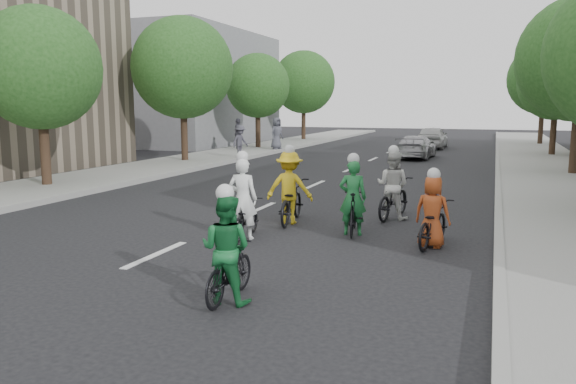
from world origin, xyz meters
The scene contains 23 objects.
ground centered at (0.00, 0.00, 0.00)m, with size 120.00×120.00×0.00m, color black.
sidewalk_left centered at (-8.00, 10.00, 0.07)m, with size 4.00×80.00×0.15m, color gray.
curb_left centered at (-6.05, 10.00, 0.09)m, with size 0.18×80.00×0.18m, color #999993.
sidewalk_right centered at (8.00, 10.00, 0.07)m, with size 4.00×80.00×0.15m, color gray.
curb_right centered at (6.05, 10.00, 0.09)m, with size 0.18×80.00×0.18m, color #999993.
bldg_sw centered at (-16.00, 28.00, 4.00)m, with size 10.00×14.00×8.00m, color slate.
tree_l_2 centered at (-8.20, 6.00, 3.96)m, with size 4.00×4.00×5.97m.
tree_l_3 centered at (-8.20, 15.00, 4.52)m, with size 4.80×4.80×6.93m.
tree_l_4 centered at (-8.20, 24.00, 3.96)m, with size 4.00×4.00×5.97m.
tree_l_5 centered at (-8.20, 33.00, 4.52)m, with size 4.80×4.80×6.93m.
tree_r_2 centered at (8.80, 24.60, 3.96)m, with size 4.00×4.00×5.97m.
tree_r_3 centered at (8.80, 33.60, 4.52)m, with size 4.80×4.80×6.93m.
cyclist_0 centered at (1.00, 1.82, 0.60)m, with size 0.69×1.58×1.85m.
cyclist_1 centered at (3.57, 5.00, 0.64)m, with size 0.98×1.97×1.82m.
cyclist_2 centered at (4.79, 2.47, 0.55)m, with size 0.89×1.78×1.58m.
cyclist_3 centered at (1.38, 3.59, 0.68)m, with size 1.18×1.99×1.87m.
cyclist_4 centered at (3.07, 2.97, 0.61)m, with size 0.69×1.62×1.78m.
cyclist_5 centered at (2.39, -1.78, 0.64)m, with size 0.76×1.47×1.70m.
follow_car_lead centered at (2.02, 21.29, 0.60)m, with size 1.68×4.13×1.20m, color #AAAAAE.
follow_car_trail centered at (2.08, 28.58, 0.72)m, with size 1.70×4.23×1.44m, color silver.
spectator_0 centered at (-6.31, 17.29, 0.96)m, with size 1.04×0.60×1.61m, color #484652.
spectator_1 centered at (-8.69, 22.09, 1.07)m, with size 1.08×0.45×1.84m, color #484753.
spectator_2 centered at (-6.46, 22.77, 1.10)m, with size 0.93×0.60×1.90m, color #4F505C.
Camera 1 is at (5.86, -8.73, 2.79)m, focal length 35.00 mm.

